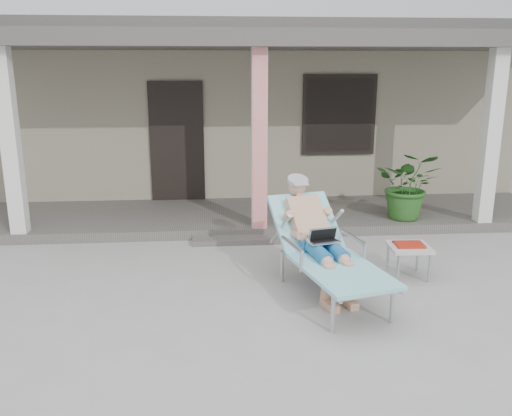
{
  "coord_description": "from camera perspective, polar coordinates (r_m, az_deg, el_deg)",
  "views": [
    {
      "loc": [
        -0.7,
        -5.67,
        2.51
      ],
      "look_at": [
        -0.18,
        0.6,
        0.85
      ],
      "focal_mm": 38.0,
      "sensor_mm": 36.0,
      "label": 1
    }
  ],
  "objects": [
    {
      "name": "potted_palm",
      "position": [
        8.82,
        15.78,
        2.32
      ],
      "size": [
        1.22,
        1.15,
        1.08
      ],
      "primitive_type": "imported",
      "rotation": [
        0.0,
        0.0,
        -0.39
      ],
      "color": "#26591E",
      "rests_on": "porch_deck"
    },
    {
      "name": "porch_overhang",
      "position": [
        8.65,
        -0.13,
        16.62
      ],
      "size": [
        10.0,
        2.3,
        2.85
      ],
      "color": "silver",
      "rests_on": "porch_deck"
    },
    {
      "name": "porch_step",
      "position": [
        7.95,
        0.53,
        -3.35
      ],
      "size": [
        2.0,
        0.3,
        0.07
      ],
      "primitive_type": "cube",
      "color": "#605B56",
      "rests_on": "ground"
    },
    {
      "name": "lounger",
      "position": [
        6.1,
        6.93,
        -1.55
      ],
      "size": [
        1.2,
        2.09,
        1.31
      ],
      "rotation": [
        0.0,
        0.0,
        0.24
      ],
      "color": "#B7B7BC",
      "rests_on": "ground"
    },
    {
      "name": "house",
      "position": [
        12.22,
        -1.5,
        10.82
      ],
      "size": [
        10.4,
        5.4,
        3.3
      ],
      "color": "gray",
      "rests_on": "ground"
    },
    {
      "name": "porch_deck",
      "position": [
        9.03,
        -0.15,
        -0.86
      ],
      "size": [
        10.0,
        2.0,
        0.15
      ],
      "primitive_type": "cube",
      "color": "#605B56",
      "rests_on": "ground"
    },
    {
      "name": "side_table",
      "position": [
        6.82,
        15.82,
        -4.15
      ],
      "size": [
        0.5,
        0.5,
        0.43
      ],
      "rotation": [
        0.0,
        0.0,
        -0.05
      ],
      "color": "beige",
      "rests_on": "ground"
    },
    {
      "name": "ground",
      "position": [
        6.24,
        2.11,
        -8.95
      ],
      "size": [
        60.0,
        60.0,
        0.0
      ],
      "primitive_type": "plane",
      "color": "#9E9E99",
      "rests_on": "ground"
    }
  ]
}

